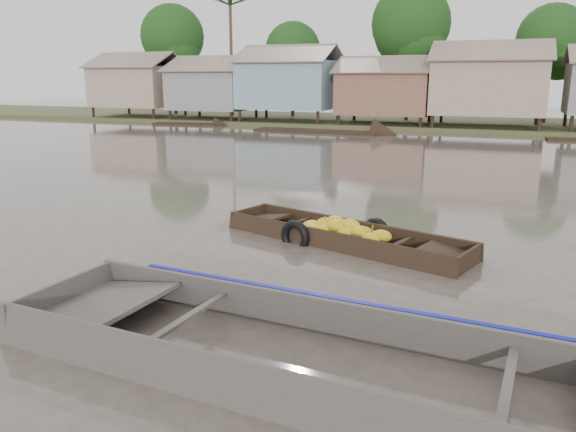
% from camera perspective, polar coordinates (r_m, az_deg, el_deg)
% --- Properties ---
extents(ground, '(120.00, 120.00, 0.00)m').
position_cam_1_polar(ground, '(9.17, -4.48, -6.94)').
color(ground, '#4D443B').
rests_on(ground, ground).
extents(riverbank, '(120.00, 12.47, 10.22)m').
position_cam_1_polar(riverbank, '(39.57, 20.67, 12.85)').
color(riverbank, '#384723').
rests_on(riverbank, ground).
extents(banana_boat, '(5.40, 2.78, 0.73)m').
position_cam_1_polar(banana_boat, '(11.39, 5.43, -2.05)').
color(banana_boat, black).
rests_on(banana_boat, ground).
extents(viewer_boat, '(8.20, 2.71, 0.65)m').
position_cam_1_polar(viewer_boat, '(6.54, 4.03, -15.30)').
color(viewer_boat, '#413B37').
rests_on(viewer_boat, ground).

